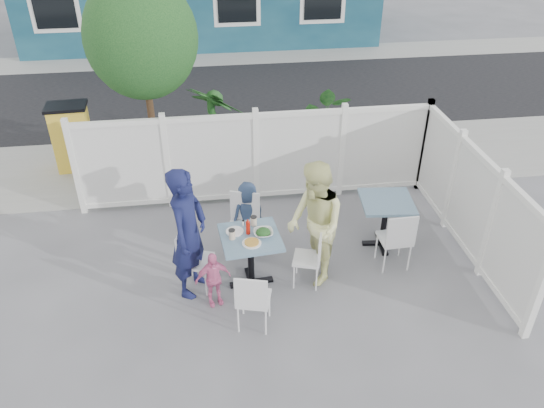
{
  "coord_description": "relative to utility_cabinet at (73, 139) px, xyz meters",
  "views": [
    {
      "loc": [
        -0.7,
        -5.36,
        4.88
      ],
      "look_at": [
        0.12,
        0.62,
        1.03
      ],
      "focal_mm": 35.0,
      "sensor_mm": 36.0,
      "label": 1
    }
  ],
  "objects": [
    {
      "name": "tree",
      "position": [
        1.56,
        -0.7,
        1.98
      ],
      "size": [
        1.8,
        1.62,
        3.59
      ],
      "color": "#382316",
      "rests_on": "ground"
    },
    {
      "name": "chair_right",
      "position": [
        3.76,
        -3.86,
        -0.12
      ],
      "size": [
        0.46,
        0.47,
        0.83
      ],
      "rotation": [
        0.0,
        0.0,
        1.27
      ],
      "color": "white",
      "rests_on": "ground"
    },
    {
      "name": "chair_left",
      "position": [
        2.14,
        -3.69,
        -0.09
      ],
      "size": [
        0.5,
        0.51,
        0.9
      ],
      "rotation": [
        0.0,
        0.0,
        -1.9
      ],
      "color": "white",
      "rests_on": "ground"
    },
    {
      "name": "chair_back",
      "position": [
        2.91,
        -3.02,
        -0.05
      ],
      "size": [
        0.54,
        0.53,
        0.96
      ],
      "rotation": [
        0.0,
        0.0,
        2.84
      ],
      "color": "white",
      "rests_on": "ground"
    },
    {
      "name": "toddler",
      "position": [
        2.41,
        -4.08,
        -0.21
      ],
      "size": [
        0.51,
        0.3,
        0.81
      ],
      "primitive_type": "imported",
      "rotation": [
        0.0,
        0.0,
        0.24
      ],
      "color": "pink",
      "rests_on": "ground"
    },
    {
      "name": "coffee_cup_a",
      "position": [
        2.7,
        -3.8,
        0.26
      ],
      "size": [
        0.08,
        0.08,
        0.13
      ],
      "primitive_type": "cylinder",
      "color": "beige",
      "rests_on": "main_table"
    },
    {
      "name": "salt_shaker",
      "position": [
        2.86,
        -3.53,
        0.23
      ],
      "size": [
        0.03,
        0.03,
        0.07
      ],
      "primitive_type": "cylinder",
      "color": "white",
      "rests_on": "main_table"
    },
    {
      "name": "ground",
      "position": [
        3.16,
        -4.0,
        -0.61
      ],
      "size": [
        80.0,
        80.0,
        0.0
      ],
      "primitive_type": "plane",
      "color": "slate"
    },
    {
      "name": "salad_bowl",
      "position": [
        3.11,
        -3.78,
        0.23
      ],
      "size": [
        0.26,
        0.26,
        0.06
      ],
      "primitive_type": "imported",
      "color": "white",
      "rests_on": "main_table"
    },
    {
      "name": "spare_table",
      "position": [
        5.0,
        -3.14,
        0.0
      ],
      "size": [
        0.82,
        0.82,
        0.79
      ],
      "rotation": [
        0.0,
        0.0,
        -0.11
      ],
      "color": "slate",
      "rests_on": "ground"
    },
    {
      "name": "ketchup_bottle",
      "position": [
        2.91,
        -3.71,
        0.29
      ],
      "size": [
        0.06,
        0.06,
        0.18
      ],
      "primitive_type": "cylinder",
      "color": "#B61508",
      "rests_on": "main_table"
    },
    {
      "name": "near_sidewalk",
      "position": [
        3.16,
        -0.2,
        -0.61
      ],
      "size": [
        24.0,
        2.6,
        0.01
      ],
      "primitive_type": "cube",
      "color": "gray",
      "rests_on": "ground"
    },
    {
      "name": "coffee_cup_b",
      "position": [
        3.01,
        -3.53,
        0.26
      ],
      "size": [
        0.08,
        0.08,
        0.12
      ],
      "primitive_type": "cylinder",
      "color": "beige",
      "rests_on": "main_table"
    },
    {
      "name": "utility_cabinet",
      "position": [
        0.0,
        0.0,
        0.0
      ],
      "size": [
        0.68,
        0.5,
        1.22
      ],
      "primitive_type": "cube",
      "rotation": [
        0.0,
        0.0,
        0.05
      ],
      "color": "gold",
      "rests_on": "ground"
    },
    {
      "name": "potted_shrub_b",
      "position": [
        4.43,
        -1.0,
        0.13
      ],
      "size": [
        1.53,
        1.63,
        1.47
      ],
      "primitive_type": "imported",
      "rotation": [
        0.0,
        0.0,
        1.91
      ],
      "color": "#133A18",
      "rests_on": "ground"
    },
    {
      "name": "fence_right",
      "position": [
        6.16,
        -3.4,
        0.17
      ],
      "size": [
        0.08,
        3.66,
        1.6
      ],
      "rotation": [
        0.0,
        0.0,
        1.57
      ],
      "color": "white",
      "rests_on": "ground"
    },
    {
      "name": "plate_side",
      "position": [
        2.74,
        -3.66,
        0.21
      ],
      "size": [
        0.24,
        0.24,
        0.02
      ],
      "primitive_type": "cylinder",
      "color": "white",
      "rests_on": "main_table"
    },
    {
      "name": "chair_near",
      "position": [
        2.87,
        -4.62,
        -0.1
      ],
      "size": [
        0.48,
        0.47,
        0.87
      ],
      "rotation": [
        0.0,
        0.0,
        -0.27
      ],
      "color": "white",
      "rests_on": "ground"
    },
    {
      "name": "potted_shrub_a",
      "position": [
        2.65,
        -0.9,
        0.31
      ],
      "size": [
        1.45,
        1.45,
        1.84
      ],
      "primitive_type": "imported",
      "rotation": [
        0.0,
        0.0,
        2.35
      ],
      "color": "#133A18",
      "rests_on": "ground"
    },
    {
      "name": "pepper_shaker",
      "position": [
        2.87,
        -3.51,
        0.24
      ],
      "size": [
        0.03,
        0.03,
        0.08
      ],
      "primitive_type": "cylinder",
      "color": "black",
      "rests_on": "main_table"
    },
    {
      "name": "woman",
      "position": [
        3.8,
        -3.74,
        0.27
      ],
      "size": [
        0.8,
        0.96,
        1.77
      ],
      "primitive_type": "imported",
      "rotation": [
        0.0,
        0.0,
        -1.41
      ],
      "color": "#E2E555",
      "rests_on": "ground"
    },
    {
      "name": "chair_spare",
      "position": [
        4.99,
        -3.71,
        -0.06
      ],
      "size": [
        0.44,
        0.42,
        0.94
      ],
      "rotation": [
        0.0,
        0.0,
        0.03
      ],
      "color": "white",
      "rests_on": "ground"
    },
    {
      "name": "fence_back",
      "position": [
        3.26,
        -1.6,
        0.17
      ],
      "size": [
        5.86,
        0.08,
        1.6
      ],
      "color": "white",
      "rests_on": "ground"
    },
    {
      "name": "plate_main",
      "position": [
        2.94,
        -3.94,
        0.21
      ],
      "size": [
        0.25,
        0.25,
        0.02
      ],
      "primitive_type": "cylinder",
      "color": "white",
      "rests_on": "main_table"
    },
    {
      "name": "far_sidewalk",
      "position": [
        3.16,
        6.6,
        -0.61
      ],
      "size": [
        24.0,
        1.6,
        0.01
      ],
      "primitive_type": "cube",
      "color": "gray",
      "rests_on": "ground"
    },
    {
      "name": "boy",
      "position": [
        2.99,
        -2.85,
        -0.08
      ],
      "size": [
        0.61,
        0.51,
        1.06
      ],
      "primitive_type": "imported",
      "rotation": [
        0.0,
        0.0,
        3.55
      ],
      "color": "navy",
      "rests_on": "ground"
    },
    {
      "name": "man",
      "position": [
        2.14,
        -3.76,
        0.31
      ],
      "size": [
        0.68,
        0.8,
        1.85
      ],
      "primitive_type": "imported",
      "rotation": [
        0.0,
        0.0,
        1.14
      ],
      "color": "#151945",
      "rests_on": "ground"
    },
    {
      "name": "street",
      "position": [
        3.16,
        3.5,
        -0.61
      ],
      "size": [
        24.0,
        5.0,
        0.01
      ],
      "primitive_type": "cube",
      "color": "black",
      "rests_on": "ground"
    },
    {
      "name": "main_table",
      "position": [
        2.94,
        -3.78,
        0.02
      ],
      "size": [
        0.84,
        0.84,
        0.81
      ],
      "rotation": [
        0.0,
        0.0,
        0.09
      ],
      "color": "slate",
      "rests_on": "ground"
    }
  ]
}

